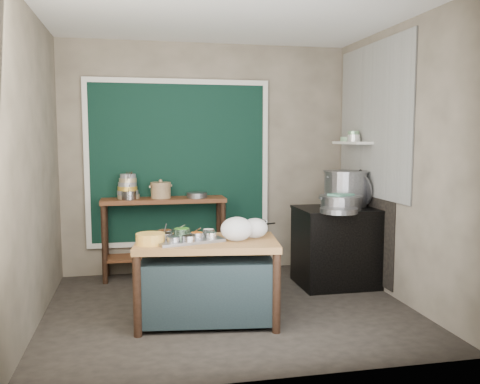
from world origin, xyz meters
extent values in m
cube|color=#2F2924|center=(0.00, 0.00, -0.01)|extent=(3.50, 3.00, 0.02)
cube|color=gray|center=(0.00, 1.51, 1.40)|extent=(3.50, 0.02, 2.80)
cube|color=gray|center=(-1.76, 0.00, 1.40)|extent=(0.02, 3.00, 2.80)
cube|color=gray|center=(1.76, 0.00, 1.40)|extent=(0.02, 3.00, 2.80)
cube|color=gray|center=(0.00, 0.00, 2.81)|extent=(3.50, 3.00, 0.02)
cube|color=black|center=(-0.35, 1.47, 1.35)|extent=(2.10, 0.02, 1.90)
cube|color=#B2B2AA|center=(1.74, 0.55, 1.85)|extent=(0.02, 1.70, 1.70)
cube|color=black|center=(1.74, 0.65, 0.70)|extent=(0.01, 1.30, 1.30)
cube|color=beige|center=(1.63, 0.85, 1.60)|extent=(0.22, 0.70, 0.03)
cube|color=#925D35|center=(-0.26, -0.30, 0.38)|extent=(1.33, 0.88, 0.75)
cube|color=#552B18|center=(-0.55, 1.28, 0.47)|extent=(1.45, 0.40, 0.95)
cube|color=black|center=(1.35, 0.55, 0.42)|extent=(0.90, 0.68, 0.85)
cube|color=black|center=(1.35, 0.55, 0.86)|extent=(0.92, 0.69, 0.03)
cube|color=gray|center=(-0.44, -0.29, 0.76)|extent=(0.68, 0.57, 0.03)
cylinder|color=gray|center=(-0.47, -0.16, 0.81)|extent=(0.16, 0.16, 0.06)
cylinder|color=silver|center=(-0.22, -0.32, 0.80)|extent=(0.10, 0.10, 0.05)
cylinder|color=gray|center=(-0.44, -0.45, 0.80)|extent=(0.12, 0.12, 0.05)
cylinder|color=gray|center=(-0.57, -0.46, 0.80)|extent=(0.11, 0.11, 0.05)
cylinder|color=gray|center=(-0.35, -0.33, 0.80)|extent=(0.12, 0.12, 0.05)
cylinder|color=gray|center=(-0.22, -0.17, 0.80)|extent=(0.11, 0.11, 0.05)
cylinder|color=gray|center=(-0.64, -0.32, 0.80)|extent=(0.14, 0.14, 0.05)
cylinder|color=gray|center=(-0.62, -0.17, 0.80)|extent=(0.13, 0.13, 0.05)
cylinder|color=gold|center=(-0.76, -0.38, 0.80)|extent=(0.30, 0.30, 0.10)
ellipsoid|color=white|center=(-0.01, -0.39, 0.86)|extent=(0.33, 0.30, 0.22)
ellipsoid|color=white|center=(0.18, -0.29, 0.84)|extent=(0.29, 0.27, 0.18)
cylinder|color=tan|center=(-0.96, 1.32, 0.97)|extent=(0.26, 0.26, 0.05)
cylinder|color=gray|center=(-0.96, 1.32, 1.02)|extent=(0.25, 0.25, 0.05)
cylinder|color=gold|center=(-0.96, 1.32, 1.07)|extent=(0.23, 0.23, 0.05)
cylinder|color=gray|center=(-0.96, 1.32, 1.12)|extent=(0.22, 0.22, 0.05)
cylinder|color=tan|center=(-0.96, 1.32, 1.17)|extent=(0.20, 0.20, 0.05)
cylinder|color=gray|center=(-0.96, 1.32, 1.22)|extent=(0.18, 0.18, 0.05)
cylinder|color=gray|center=(-0.95, 1.23, 1.00)|extent=(0.21, 0.21, 0.10)
cylinder|color=gray|center=(-0.16, 1.23, 0.98)|extent=(0.29, 0.29, 0.06)
cylinder|color=gray|center=(1.62, 0.64, 1.09)|extent=(0.23, 0.43, 0.42)
cube|color=#4D8D7A|center=(1.32, 0.42, 1.04)|extent=(0.30, 0.27, 0.02)
cylinder|color=gray|center=(1.20, 0.19, 0.91)|extent=(0.48, 0.48, 0.05)
cylinder|color=silver|center=(1.63, 0.83, 1.64)|extent=(0.15, 0.15, 0.04)
cylinder|color=silver|center=(1.63, 0.83, 1.68)|extent=(0.14, 0.14, 0.04)
cylinder|color=gray|center=(1.63, 0.83, 1.72)|extent=(0.13, 0.13, 0.04)
cylinder|color=gray|center=(1.63, 1.02, 1.64)|extent=(0.16, 0.16, 0.05)
camera|label=1|loc=(-0.87, -4.73, 1.66)|focal=38.00mm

